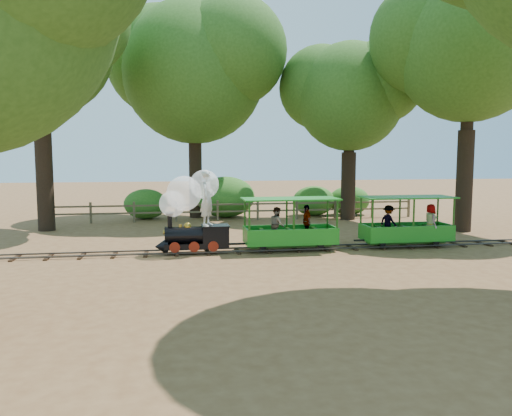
{
  "coord_description": "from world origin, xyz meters",
  "views": [
    {
      "loc": [
        -2.99,
        -16.31,
        3.24
      ],
      "look_at": [
        -0.29,
        0.5,
        1.41
      ],
      "focal_mm": 35.0,
      "sensor_mm": 36.0,
      "label": 1
    }
  ],
  "objects": [
    {
      "name": "shrub_west",
      "position": [
        -4.52,
        9.3,
        0.76
      ],
      "size": [
        2.19,
        1.68,
        1.51
      ],
      "primitive_type": "ellipsoid",
      "color": "#2D6B1E",
      "rests_on": "ground"
    },
    {
      "name": "oak_nc",
      "position": [
        -2.04,
        9.6,
        7.73
      ],
      "size": [
        8.96,
        7.89,
        10.95
      ],
      "color": "#2D2116",
      "rests_on": "ground"
    },
    {
      "name": "shrub_east",
      "position": [
        4.24,
        9.3,
        0.79
      ],
      "size": [
        2.27,
        1.75,
        1.57
      ],
      "primitive_type": "ellipsoid",
      "color": "#2D6B1E",
      "rests_on": "ground"
    },
    {
      "name": "carriage_rear",
      "position": [
        4.97,
        -0.03,
        0.75
      ],
      "size": [
        3.23,
        1.32,
        1.68
      ],
      "color": "#1C831D",
      "rests_on": "track"
    },
    {
      "name": "oak_e",
      "position": [
        8.97,
        3.08,
        7.88
      ],
      "size": [
        7.57,
        6.66,
        10.62
      ],
      "color": "#2D2116",
      "rests_on": "ground"
    },
    {
      "name": "oak_nw",
      "position": [
        -8.53,
        6.08,
        8.17
      ],
      "size": [
        7.67,
        6.75,
        10.94
      ],
      "color": "#2D2116",
      "rests_on": "ground"
    },
    {
      "name": "oak_ne",
      "position": [
        5.47,
        7.57,
        6.31
      ],
      "size": [
        6.63,
        5.83,
        8.71
      ],
      "color": "#2D2116",
      "rests_on": "ground"
    },
    {
      "name": "ground",
      "position": [
        0.0,
        0.0,
        0.0
      ],
      "size": [
        90.0,
        90.0,
        0.0
      ],
      "primitive_type": "plane",
      "color": "olive",
      "rests_on": "ground"
    },
    {
      "name": "fence",
      "position": [
        0.0,
        8.0,
        0.58
      ],
      "size": [
        18.1,
        0.1,
        1.0
      ],
      "color": "brown",
      "rests_on": "ground"
    },
    {
      "name": "shrub_mid_e",
      "position": [
        6.21,
        9.3,
        0.77
      ],
      "size": [
        2.23,
        1.72,
        1.54
      ],
      "primitive_type": "ellipsoid",
      "color": "#2D6B1E",
      "rests_on": "ground"
    },
    {
      "name": "track",
      "position": [
        0.0,
        0.0,
        0.07
      ],
      "size": [
        22.0,
        1.0,
        0.1
      ],
      "color": "#3F3D3A",
      "rests_on": "ground"
    },
    {
      "name": "shrub_mid_w",
      "position": [
        -0.48,
        9.3,
        1.06
      ],
      "size": [
        3.05,
        2.35,
        2.11
      ],
      "primitive_type": "ellipsoid",
      "color": "#2D6B1E",
      "rests_on": "ground"
    },
    {
      "name": "carriage_front",
      "position": [
        0.8,
        -0.02,
        0.75
      ],
      "size": [
        3.23,
        1.32,
        1.68
      ],
      "color": "#1C831D",
      "rests_on": "track"
    },
    {
      "name": "locomotive",
      "position": [
        -2.52,
        0.05,
        1.6
      ],
      "size": [
        2.43,
        1.21,
        2.8
      ],
      "color": "black",
      "rests_on": "ground"
    }
  ]
}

